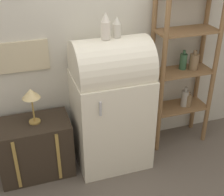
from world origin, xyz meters
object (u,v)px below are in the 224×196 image
Objects in this scene: vase_left at (106,27)px; vase_center at (117,28)px; suitcase_trunk at (36,148)px; desk_lamp at (31,96)px; refrigerator at (111,103)px.

vase_left is 1.28× the size of vase_center.
desk_lamp reaches higher than suitcase_trunk.
vase_left is (0.73, -0.06, 1.18)m from suitcase_trunk.
refrigerator is 3.82× the size of desk_lamp.
vase_left is at bearing -167.77° from vase_center.
refrigerator is at bearing -167.68° from vase_center.
refrigerator is 5.69× the size of vase_left.
desk_lamp is at bearing 8.62° from suitcase_trunk.
suitcase_trunk is 1.39m from vase_left.
suitcase_trunk is at bearing -171.38° from desk_lamp.
vase_center is 0.52× the size of desk_lamp.
desk_lamp is at bearing 176.32° from refrigerator.
vase_center is at bearing -2.54° from desk_lamp.
vase_left reaches higher than vase_center.
desk_lamp is (0.03, 0.00, 0.58)m from suitcase_trunk.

